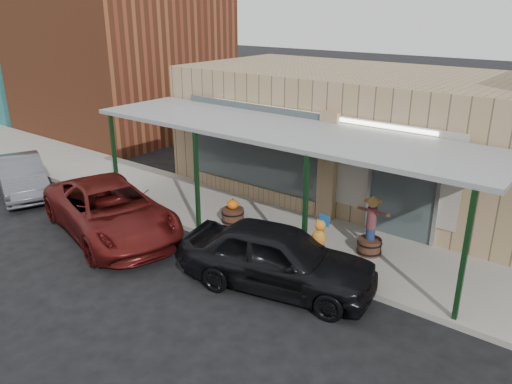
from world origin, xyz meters
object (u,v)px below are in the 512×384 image
Objects in this scene: barrel_scarecrow at (370,234)px; barrel_pumpkin at (233,214)px; parked_sedan at (279,257)px; car_grey at (21,176)px; car_maroon at (110,210)px; handicap_sign at (324,234)px.

barrel_pumpkin is at bearing -146.46° from barrel_scarecrow.
barrel_pumpkin is 3.62m from parked_sedan.
barrel_scarecrow reaches higher than car_grey.
car_maroon is (-6.51, -3.18, 0.06)m from barrel_scarecrow.
handicap_sign reaches higher than car_maroon.
car_maroon is at bearing -69.78° from car_grey.
parked_sedan is (-0.42, -1.27, -0.25)m from handicap_sign.
barrel_scarecrow reaches higher than barrel_pumpkin.
barrel_scarecrow is at bearing -53.67° from car_grey.
barrel_scarecrow is at bearing -48.49° from car_maroon.
handicap_sign reaches higher than barrel_pumpkin.
car_maroon is (-2.43, -2.52, 0.33)m from barrel_pumpkin.
barrel_scarecrow is 1.50m from handicap_sign.
car_maroon reaches higher than car_grey.
car_maroon is at bearing -156.94° from handicap_sign.
barrel_scarecrow is 0.33× the size of parked_sedan.
barrel_scarecrow reaches higher than handicap_sign.
handicap_sign is at bearing -57.00° from car_maroon.
car_maroon is at bearing -133.90° from barrel_pumpkin.
parked_sedan is at bearing -32.40° from barrel_pumpkin.
handicap_sign is 11.22m from car_grey.
parked_sedan reaches higher than car_grey.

